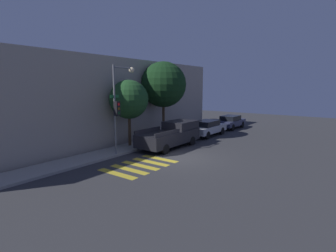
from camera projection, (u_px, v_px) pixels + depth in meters
name	position (u px, v px, depth m)	size (l,w,h in m)	color
ground_plane	(178.00, 158.00, 16.29)	(60.00, 60.00, 0.00)	#333335
sidewalk	(130.00, 147.00, 18.76)	(26.00, 2.01, 0.14)	gray
building_row	(90.00, 101.00, 20.88)	(26.00, 6.00, 6.52)	#A89E8E
crosswalk	(140.00, 165.00, 14.69)	(3.95, 2.60, 0.00)	gold
traffic_light_pole	(120.00, 99.00, 16.44)	(2.09, 0.56, 5.71)	slate
pickup_truck	(171.00, 135.00, 19.12)	(5.36, 2.03, 1.80)	black
sedan_near_corner	(207.00, 128.00, 23.47)	(4.51, 1.78, 1.40)	#B7BABF
sedan_middle	(231.00, 122.00, 27.62)	(4.21, 1.74, 1.37)	#2D3351
tree_near_corner	(129.00, 100.00, 18.63)	(2.78, 2.78, 4.88)	#42301E
tree_midblock	(163.00, 85.00, 21.67)	(3.77, 3.77, 6.44)	#4C3823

